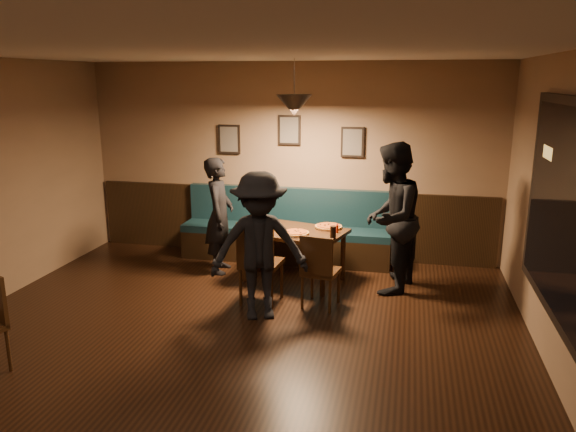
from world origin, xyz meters
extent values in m
plane|color=black|center=(0.00, 0.00, 0.00)|extent=(7.00, 7.00, 0.00)
plane|color=silver|center=(0.00, 0.00, 2.80)|extent=(7.00, 7.00, 0.00)
plane|color=#8C704F|center=(0.00, 3.50, 1.40)|extent=(6.00, 0.00, 6.00)
cube|color=black|center=(0.00, 3.47, 0.50)|extent=(5.88, 0.06, 1.00)
cube|color=black|center=(2.96, 0.50, 1.50)|extent=(0.06, 2.56, 1.86)
plane|color=black|center=(2.93, 0.50, 1.50)|extent=(0.00, 2.40, 2.40)
cube|color=black|center=(-0.90, 3.47, 1.70)|extent=(0.32, 0.04, 0.42)
cube|color=black|center=(0.00, 3.47, 1.85)|extent=(0.32, 0.04, 0.42)
cube|color=black|center=(0.90, 3.47, 1.70)|extent=(0.32, 0.04, 0.42)
cone|color=black|center=(0.29, 2.40, 2.25)|extent=(0.44, 0.44, 0.25)
cube|color=black|center=(0.29, 2.40, 0.34)|extent=(1.43, 1.11, 0.68)
imported|color=black|center=(-0.76, 2.55, 0.78)|extent=(0.45, 0.61, 1.56)
imported|color=black|center=(1.51, 2.33, 0.92)|extent=(0.89, 1.04, 1.84)
imported|color=black|center=(0.16, 1.21, 0.81)|extent=(1.19, 0.93, 1.63)
cylinder|color=orange|center=(-0.10, 2.52, 0.70)|extent=(0.42, 0.42, 0.04)
cylinder|color=#C87425|center=(0.35, 2.23, 0.70)|extent=(0.39, 0.39, 0.04)
cylinder|color=orange|center=(0.71, 2.60, 0.70)|extent=(0.41, 0.41, 0.04)
cylinder|color=black|center=(0.83, 2.13, 0.76)|extent=(0.09, 0.09, 0.16)
cylinder|color=maroon|center=(0.85, 2.40, 0.74)|extent=(0.04, 0.04, 0.13)
cube|color=#1E732E|center=(-0.27, 2.68, 0.68)|extent=(0.16, 0.16, 0.01)
cube|color=#1F7730|center=(-0.26, 2.15, 0.68)|extent=(0.16, 0.16, 0.01)
cube|color=#BCBBC0|center=(0.32, 2.03, 0.68)|extent=(0.19, 0.10, 0.00)
camera|label=1|loc=(1.68, -4.27, 2.57)|focal=34.53mm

